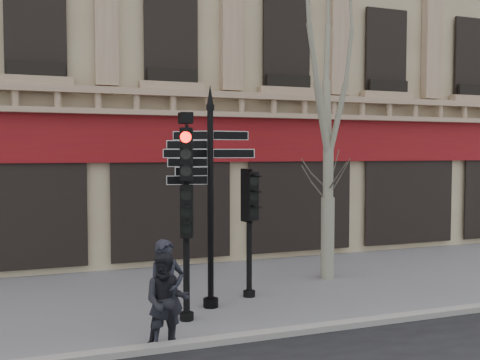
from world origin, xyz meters
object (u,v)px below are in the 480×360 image
Objects in this scene: fingerpost at (210,159)px; traffic_signal_secondary at (249,210)px; plane_tree at (329,56)px; pedestrian_a at (166,293)px; traffic_signal_main at (186,190)px; pedestrian_b at (167,301)px.

fingerpost reaches higher than traffic_signal_secondary.
plane_tree is 4.51× the size of pedestrian_a.
traffic_signal_main is 0.49× the size of plane_tree.
traffic_signal_main reaches higher than pedestrian_a.
fingerpost is 2.59× the size of pedestrian_a.
plane_tree reaches higher than traffic_signal_main.
traffic_signal_main is 5.66m from plane_tree.
traffic_signal_secondary is 0.35× the size of plane_tree.
plane_tree is at bearing 47.46° from pedestrian_b.
plane_tree is (2.50, 0.94, 3.70)m from traffic_signal_secondary.
pedestrian_a is 1.12× the size of pedestrian_b.
traffic_signal_main is 2.15m from traffic_signal_secondary.
plane_tree is at bearing 44.78° from traffic_signal_main.
traffic_signal_secondary is at bearing 28.81° from pedestrian_a.
pedestrian_a is at bearing -104.52° from fingerpost.
fingerpost reaches higher than traffic_signal_main.
traffic_signal_main is at bearing -153.56° from plane_tree.
pedestrian_b is (-0.03, -0.13, -0.10)m from pedestrian_a.
pedestrian_a is at bearing -99.71° from traffic_signal_main.
pedestrian_b is at bearing -143.43° from traffic_signal_secondary.
traffic_signal_main is at bearing -114.81° from fingerpost.
plane_tree is at bearing 11.05° from traffic_signal_secondary.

